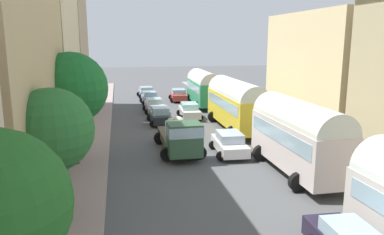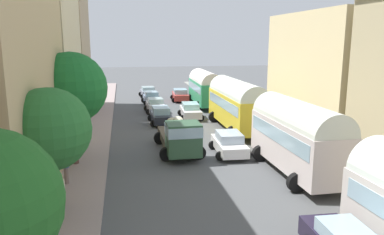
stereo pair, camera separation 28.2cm
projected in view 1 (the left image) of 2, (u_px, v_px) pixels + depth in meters
ground_plane at (181, 127)px, 32.95m from camera, size 154.00×154.00×0.00m
sidewalk_left at (96, 130)px, 31.56m from camera, size 2.50×70.00×0.14m
sidewalk_right at (259, 123)px, 34.30m from camera, size 2.50×70.00×0.14m
building_left_2 at (45, 47)px, 28.30m from camera, size 4.55×10.50×13.91m
building_left_3 at (60, 51)px, 38.81m from camera, size 5.65×9.90×12.71m
building_right_2 at (321, 75)px, 29.76m from camera, size 4.14×12.13×9.62m
parked_bus_1 at (298, 134)px, 21.10m from camera, size 3.30×8.18×4.22m
parked_bus_2 at (236, 102)px, 31.82m from camera, size 3.34×9.84×4.23m
parked_bus_3 at (203, 87)px, 43.13m from camera, size 3.38×8.55×4.07m
cargo_truck_0 at (181, 136)px, 24.74m from camera, size 2.99×6.83×2.48m
car_0 at (160, 115)px, 34.17m from camera, size 2.28×4.10×1.56m
car_1 at (154, 105)px, 39.45m from camera, size 2.37×3.71×1.53m
car_2 at (150, 98)px, 44.74m from camera, size 2.37×3.83×1.50m
car_3 at (146, 92)px, 50.04m from camera, size 2.51×3.86×1.42m
car_5 at (230, 143)px, 25.02m from camera, size 2.45×4.20×1.50m
car_6 at (189, 111)px, 36.65m from camera, size 2.44×4.46×1.50m
car_7 at (179, 95)px, 47.06m from camera, size 2.54×4.40×1.50m
pedestrian_0 at (67, 168)px, 19.38m from camera, size 0.43×0.43×1.76m
pedestrian_1 at (63, 191)px, 16.40m from camera, size 0.48×0.48×1.78m
roadside_tree_1 at (52, 130)px, 14.99m from camera, size 3.40×3.40×5.68m
roadside_tree_2 at (72, 88)px, 21.87m from camera, size 4.21×4.21×6.86m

